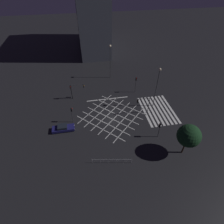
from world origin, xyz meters
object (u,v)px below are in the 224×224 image
(street_tree_near, at_px, (189,136))
(waiting_car, at_px, (63,128))
(traffic_light_sw_cross, at_px, (159,127))
(traffic_light_se_main, at_px, (136,82))
(street_lamp_west, at_px, (110,53))
(traffic_light_median_south, at_px, (143,102))
(traffic_light_ne_main, at_px, (71,90))
(traffic_light_ne_cross, at_px, (78,88))
(traffic_light_median_north, at_px, (72,112))
(street_lamp_east, at_px, (158,81))

(street_tree_near, bearing_deg, waiting_car, 66.05)
(traffic_light_sw_cross, bearing_deg, street_tree_near, 125.31)
(traffic_light_se_main, relative_size, street_lamp_west, 0.46)
(traffic_light_median_south, bearing_deg, street_tree_near, 109.39)
(street_lamp_west, bearing_deg, traffic_light_ne_main, 127.83)
(traffic_light_ne_main, relative_size, street_lamp_west, 0.41)
(traffic_light_ne_main, relative_size, traffic_light_ne_cross, 0.96)
(traffic_light_se_main, height_order, traffic_light_ne_main, traffic_light_se_main)
(traffic_light_median_south, relative_size, traffic_light_ne_cross, 1.07)
(traffic_light_median_north, bearing_deg, street_lamp_east, 6.65)
(street_lamp_east, xyz_separation_m, waiting_car, (-4.21, 20.65, -6.27))
(traffic_light_ne_cross, distance_m, street_lamp_east, 18.47)
(traffic_light_median_south, distance_m, traffic_light_ne_cross, 15.80)
(traffic_light_ne_main, height_order, street_tree_near, street_tree_near)
(traffic_light_ne_cross, bearing_deg, traffic_light_sw_cross, -47.20)
(traffic_light_median_north, height_order, traffic_light_ne_main, traffic_light_median_north)
(street_lamp_east, bearing_deg, traffic_light_median_south, 121.50)
(street_lamp_east, height_order, street_lamp_west, street_lamp_east)
(street_lamp_west, bearing_deg, traffic_light_sw_cross, -168.06)
(traffic_light_ne_main, bearing_deg, street_lamp_east, 71.76)
(street_lamp_east, bearing_deg, traffic_light_median_north, 96.65)
(traffic_light_ne_main, distance_m, street_lamp_west, 14.71)
(traffic_light_sw_cross, relative_size, traffic_light_median_south, 0.85)
(traffic_light_se_main, xyz_separation_m, traffic_light_median_south, (-8.37, 0.94, 0.05))
(street_lamp_west, bearing_deg, street_tree_near, -164.03)
(waiting_car, bearing_deg, street_tree_near, -23.95)
(street_lamp_west, distance_m, waiting_car, 23.95)
(street_lamp_west, relative_size, waiting_car, 2.15)
(traffic_light_ne_cross, bearing_deg, street_tree_near, -48.68)
(traffic_light_median_north, xyz_separation_m, street_tree_near, (-11.41, -19.03, 1.68))
(traffic_light_median_north, height_order, street_lamp_west, street_lamp_west)
(traffic_light_ne_cross, bearing_deg, street_lamp_east, -20.11)
(street_lamp_west, bearing_deg, traffic_light_median_south, -166.39)
(traffic_light_median_north, distance_m, traffic_light_ne_main, 8.34)
(waiting_car, bearing_deg, traffic_light_ne_main, 79.51)
(street_tree_near, distance_m, waiting_car, 23.41)
(traffic_light_sw_cross, relative_size, traffic_light_se_main, 0.83)
(traffic_light_median_north, relative_size, traffic_light_ne_cross, 0.98)
(traffic_light_se_main, bearing_deg, traffic_light_sw_cross, 0.18)
(traffic_light_ne_main, xyz_separation_m, waiting_car, (-10.39, 1.92, -2.18))
(traffic_light_sw_cross, xyz_separation_m, traffic_light_ne_main, (15.49, 16.15, 0.14))
(street_tree_near, xyz_separation_m, waiting_car, (9.37, 21.09, -3.90))
(traffic_light_median_north, bearing_deg, traffic_light_ne_main, 90.95)
(traffic_light_ne_main, bearing_deg, street_lamp_west, 127.83)
(traffic_light_median_north, height_order, waiting_car, traffic_light_median_north)
(traffic_light_median_south, bearing_deg, traffic_light_se_main, -96.43)
(street_lamp_west, xyz_separation_m, street_tree_near, (-28.34, -8.11, -2.80))
(street_lamp_east, xyz_separation_m, street_tree_near, (-13.58, -0.44, -2.37))
(traffic_light_ne_cross, xyz_separation_m, waiting_car, (-10.42, 3.69, -2.41))
(traffic_light_sw_cross, bearing_deg, traffic_light_ne_cross, -47.20)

